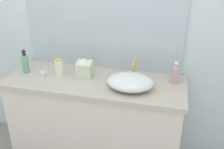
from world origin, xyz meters
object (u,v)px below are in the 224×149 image
(soap_dispenser, at_px, (175,74))
(tissue_box, at_px, (84,69))
(perfume_bottle, at_px, (59,68))
(candle_jar, at_px, (43,74))
(lotion_bottle, at_px, (25,63))
(sink_basin, at_px, (130,82))

(soap_dispenser, relative_size, tissue_box, 1.09)
(perfume_bottle, bearing_deg, candle_jar, -164.53)
(soap_dispenser, bearing_deg, candle_jar, -172.80)
(lotion_bottle, distance_m, perfume_bottle, 0.31)
(sink_basin, bearing_deg, lotion_bottle, 176.02)
(sink_basin, xyz_separation_m, soap_dispenser, (0.34, 0.17, 0.02))
(perfume_bottle, bearing_deg, soap_dispenser, 5.99)
(perfume_bottle, distance_m, tissue_box, 0.22)
(lotion_bottle, height_order, candle_jar, lotion_bottle)
(lotion_bottle, distance_m, tissue_box, 0.53)
(soap_dispenser, bearing_deg, tissue_box, -174.99)
(sink_basin, height_order, soap_dispenser, soap_dispenser)
(sink_basin, distance_m, candle_jar, 0.76)
(perfume_bottle, height_order, candle_jar, perfume_bottle)
(tissue_box, distance_m, candle_jar, 0.36)
(perfume_bottle, bearing_deg, sink_basin, -6.67)
(lotion_bottle, bearing_deg, sink_basin, -3.98)
(soap_dispenser, height_order, perfume_bottle, soap_dispenser)
(perfume_bottle, xyz_separation_m, tissue_box, (0.21, 0.04, 0.00))
(sink_basin, height_order, candle_jar, sink_basin)
(lotion_bottle, relative_size, perfume_bottle, 1.40)
(candle_jar, bearing_deg, sink_basin, -2.64)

